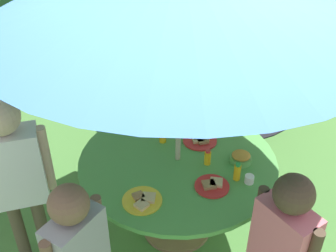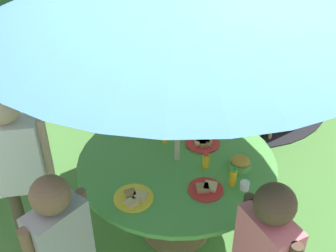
{
  "view_description": "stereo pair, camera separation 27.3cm",
  "coord_description": "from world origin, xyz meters",
  "px_view_note": "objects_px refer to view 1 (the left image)",
  "views": [
    {
      "loc": [
        -1.02,
        -1.97,
        2.47
      ],
      "look_at": [
        -0.04,
        0.07,
        0.94
      ],
      "focal_mm": 43.41,
      "sensor_mm": 36.0,
      "label": 1
    },
    {
      "loc": [
        -0.77,
        -2.07,
        2.47
      ],
      "look_at": [
        -0.04,
        0.07,
        0.94
      ],
      "focal_mm": 43.41,
      "sensor_mm": 36.0,
      "label": 2
    }
  ],
  "objects_px": {
    "dome_tent": "(221,29)",
    "juice_bottle_mid_right": "(163,136)",
    "plate_near_left": "(143,200)",
    "snack_bowl": "(241,158)",
    "juice_bottle_center_back": "(237,172)",
    "plate_near_right": "(212,185)",
    "plate_mid_left": "(190,120)",
    "child_in_white_shirt": "(14,168)",
    "child_in_grey_shirt": "(77,250)",
    "child_in_pink_shirt": "(283,241)",
    "juice_bottle_far_right": "(208,157)",
    "wooden_chair": "(233,89)",
    "child_in_blue_shirt": "(106,101)",
    "garden_table": "(178,172)",
    "plate_far_left": "(200,140)",
    "juice_bottle_center_front": "(164,121)",
    "cup_near": "(249,179)"
  },
  "relations": [
    {
      "from": "plate_far_left",
      "to": "plate_near_right",
      "type": "height_order",
      "value": "same"
    },
    {
      "from": "plate_near_right",
      "to": "juice_bottle_far_right",
      "type": "relative_size",
      "value": 1.91
    },
    {
      "from": "dome_tent",
      "to": "juice_bottle_mid_right",
      "type": "distance_m",
      "value": 2.03
    },
    {
      "from": "garden_table",
      "to": "dome_tent",
      "type": "relative_size",
      "value": 0.62
    },
    {
      "from": "juice_bottle_center_back",
      "to": "garden_table",
      "type": "bearing_deg",
      "value": 125.1
    },
    {
      "from": "plate_near_right",
      "to": "child_in_white_shirt",
      "type": "bearing_deg",
      "value": 155.04
    },
    {
      "from": "wooden_chair",
      "to": "child_in_blue_shirt",
      "type": "distance_m",
      "value": 1.3
    },
    {
      "from": "juice_bottle_far_right",
      "to": "juice_bottle_center_back",
      "type": "relative_size",
      "value": 0.89
    },
    {
      "from": "snack_bowl",
      "to": "juice_bottle_far_right",
      "type": "distance_m",
      "value": 0.23
    },
    {
      "from": "child_in_grey_shirt",
      "to": "snack_bowl",
      "type": "xyz_separation_m",
      "value": [
        1.22,
        0.31,
        -0.03
      ]
    },
    {
      "from": "plate_far_left",
      "to": "juice_bottle_center_front",
      "type": "relative_size",
      "value": 1.95
    },
    {
      "from": "snack_bowl",
      "to": "juice_bottle_center_back",
      "type": "xyz_separation_m",
      "value": [
        -0.12,
        -0.14,
        0.03
      ]
    },
    {
      "from": "juice_bottle_far_right",
      "to": "juice_bottle_mid_right",
      "type": "xyz_separation_m",
      "value": [
        -0.17,
        0.36,
        -0.0
      ]
    },
    {
      "from": "child_in_white_shirt",
      "to": "juice_bottle_far_right",
      "type": "bearing_deg",
      "value": -5.11
    },
    {
      "from": "garden_table",
      "to": "wooden_chair",
      "type": "relative_size",
      "value": 1.48
    },
    {
      "from": "plate_mid_left",
      "to": "plate_near_left",
      "type": "bearing_deg",
      "value": -135.47
    },
    {
      "from": "garden_table",
      "to": "plate_far_left",
      "type": "distance_m",
      "value": 0.3
    },
    {
      "from": "snack_bowl",
      "to": "juice_bottle_far_right",
      "type": "bearing_deg",
      "value": 159.36
    },
    {
      "from": "plate_near_right",
      "to": "juice_bottle_far_right",
      "type": "distance_m",
      "value": 0.24
    },
    {
      "from": "snack_bowl",
      "to": "plate_near_left",
      "type": "distance_m",
      "value": 0.76
    },
    {
      "from": "garden_table",
      "to": "juice_bottle_mid_right",
      "type": "bearing_deg",
      "value": 92.61
    },
    {
      "from": "plate_mid_left",
      "to": "child_in_white_shirt",
      "type": "bearing_deg",
      "value": -170.57
    },
    {
      "from": "plate_mid_left",
      "to": "juice_bottle_center_front",
      "type": "distance_m",
      "value": 0.23
    },
    {
      "from": "child_in_blue_shirt",
      "to": "child_in_white_shirt",
      "type": "relative_size",
      "value": 0.84
    },
    {
      "from": "plate_near_right",
      "to": "juice_bottle_center_back",
      "type": "xyz_separation_m",
      "value": [
        0.18,
        -0.0,
        0.05
      ]
    },
    {
      "from": "child_in_grey_shirt",
      "to": "child_in_pink_shirt",
      "type": "height_order",
      "value": "child_in_pink_shirt"
    },
    {
      "from": "child_in_blue_shirt",
      "to": "plate_near_right",
      "type": "distance_m",
      "value": 1.3
    },
    {
      "from": "plate_mid_left",
      "to": "juice_bottle_mid_right",
      "type": "bearing_deg",
      "value": -152.32
    },
    {
      "from": "dome_tent",
      "to": "juice_bottle_mid_right",
      "type": "xyz_separation_m",
      "value": [
        -1.4,
        -1.47,
        -0.09
      ]
    },
    {
      "from": "cup_near",
      "to": "plate_near_left",
      "type": "bearing_deg",
      "value": 168.67
    },
    {
      "from": "juice_bottle_mid_right",
      "to": "plate_mid_left",
      "type": "bearing_deg",
      "value": 27.68
    },
    {
      "from": "juice_bottle_far_right",
      "to": "juice_bottle_center_front",
      "type": "bearing_deg",
      "value": 98.45
    },
    {
      "from": "dome_tent",
      "to": "plate_far_left",
      "type": "relative_size",
      "value": 8.89
    },
    {
      "from": "plate_near_right",
      "to": "juice_bottle_mid_right",
      "type": "xyz_separation_m",
      "value": [
        -0.08,
        0.58,
        0.04
      ]
    },
    {
      "from": "plate_mid_left",
      "to": "juice_bottle_center_back",
      "type": "xyz_separation_m",
      "value": [
        -0.05,
        -0.75,
        0.05
      ]
    },
    {
      "from": "plate_near_left",
      "to": "child_in_pink_shirt",
      "type": "bearing_deg",
      "value": -51.41
    },
    {
      "from": "dome_tent",
      "to": "juice_bottle_center_front",
      "type": "distance_m",
      "value": 1.85
    },
    {
      "from": "juice_bottle_center_front",
      "to": "child_in_grey_shirt",
      "type": "bearing_deg",
      "value": -135.14
    },
    {
      "from": "snack_bowl",
      "to": "child_in_pink_shirt",
      "type": "bearing_deg",
      "value": -107.65
    },
    {
      "from": "child_in_grey_shirt",
      "to": "juice_bottle_center_back",
      "type": "relative_size",
      "value": 9.16
    },
    {
      "from": "plate_near_right",
      "to": "plate_mid_left",
      "type": "relative_size",
      "value": 0.9
    },
    {
      "from": "child_in_white_shirt",
      "to": "plate_near_left",
      "type": "bearing_deg",
      "value": -25.08
    },
    {
      "from": "wooden_chair",
      "to": "dome_tent",
      "type": "distance_m",
      "value": 0.89
    },
    {
      "from": "plate_near_right",
      "to": "juice_bottle_center_back",
      "type": "bearing_deg",
      "value": -1.52
    },
    {
      "from": "dome_tent",
      "to": "juice_bottle_center_back",
      "type": "relative_size",
      "value": 17.15
    },
    {
      "from": "child_in_white_shirt",
      "to": "plate_far_left",
      "type": "bearing_deg",
      "value": 6.71
    },
    {
      "from": "cup_near",
      "to": "snack_bowl",
      "type": "bearing_deg",
      "value": 70.69
    },
    {
      "from": "plate_near_left",
      "to": "dome_tent",
      "type": "bearing_deg",
      "value": 48.16
    },
    {
      "from": "child_in_pink_shirt",
      "to": "plate_near_right",
      "type": "xyz_separation_m",
      "value": [
        -0.08,
        0.59,
        -0.07
      ]
    },
    {
      "from": "child_in_white_shirt",
      "to": "juice_bottle_far_right",
      "type": "xyz_separation_m",
      "value": [
        1.2,
        -0.3,
        -0.11
      ]
    }
  ]
}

